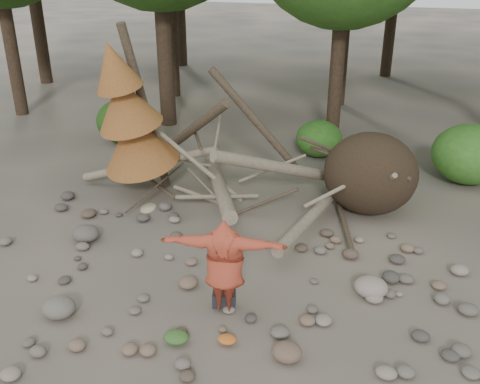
% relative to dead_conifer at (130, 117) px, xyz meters
% --- Properties ---
extents(ground, '(120.00, 120.00, 0.00)m').
position_rel_dead_conifer_xyz_m(ground, '(3.12, -3.37, -2.11)').
color(ground, '#514C44').
rests_on(ground, ground).
extents(deadfall_pile, '(8.55, 5.24, 3.30)m').
position_rel_dead_conifer_xyz_m(deadfall_pile, '(5.13, 0.87, -1.16)').
color(deadfall_pile, '#332619').
rests_on(deadfall_pile, ground).
extents(dead_conifer, '(2.06, 2.16, 4.35)m').
position_rel_dead_conifer_xyz_m(dead_conifer, '(0.00, 0.00, 0.00)').
color(dead_conifer, '#4C3F30').
rests_on(dead_conifer, ground).
extents(bush_left, '(1.80, 1.80, 1.44)m').
position_rel_dead_conifer_xyz_m(bush_left, '(-2.38, 3.83, -1.39)').
color(bush_left, '#255115').
rests_on(bush_left, ground).
extents(bush_mid, '(1.40, 1.40, 1.12)m').
position_rel_dead_conifer_xyz_m(bush_mid, '(3.92, 4.43, -1.55)').
color(bush_mid, '#30671D').
rests_on(bush_mid, ground).
extents(bush_right, '(2.00, 2.00, 1.60)m').
position_rel_dead_conifer_xyz_m(bush_right, '(8.12, 3.63, -1.31)').
color(bush_right, '#3C7A26').
rests_on(bush_right, ground).
extents(frisbee_thrower, '(2.32, 1.04, 2.03)m').
position_rel_dead_conifer_xyz_m(frisbee_thrower, '(3.73, -3.83, -1.18)').
color(frisbee_thrower, '#AA3B26').
rests_on(frisbee_thrower, ground).
extents(backpack, '(0.45, 0.36, 0.26)m').
position_rel_dead_conifer_xyz_m(backpack, '(3.68, -3.75, -1.98)').
color(backpack, black).
rests_on(backpack, ground).
extents(cloth_green, '(0.41, 0.35, 0.16)m').
position_rel_dead_conifer_xyz_m(cloth_green, '(3.26, -4.88, -2.03)').
color(cloth_green, '#366127').
rests_on(cloth_green, ground).
extents(cloth_orange, '(0.30, 0.25, 0.11)m').
position_rel_dead_conifer_xyz_m(cloth_orange, '(4.05, -4.66, -2.06)').
color(cloth_orange, '#C56121').
rests_on(cloth_orange, ground).
extents(boulder_front_left, '(0.59, 0.53, 0.35)m').
position_rel_dead_conifer_xyz_m(boulder_front_left, '(1.05, -4.83, -1.94)').
color(boulder_front_left, '#6D665B').
rests_on(boulder_front_left, ground).
extents(boulder_front_right, '(0.47, 0.43, 0.28)m').
position_rel_dead_conifer_xyz_m(boulder_front_right, '(5.04, -4.70, -1.97)').
color(boulder_front_right, brown).
rests_on(boulder_front_right, ground).
extents(boulder_mid_right, '(0.61, 0.55, 0.37)m').
position_rel_dead_conifer_xyz_m(boulder_mid_right, '(6.11, -2.59, -1.93)').
color(boulder_mid_right, gray).
rests_on(boulder_mid_right, ground).
extents(boulder_mid_left, '(0.60, 0.54, 0.36)m').
position_rel_dead_conifer_xyz_m(boulder_mid_left, '(0.03, -2.38, -1.93)').
color(boulder_mid_left, '#5C564D').
rests_on(boulder_mid_left, ground).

